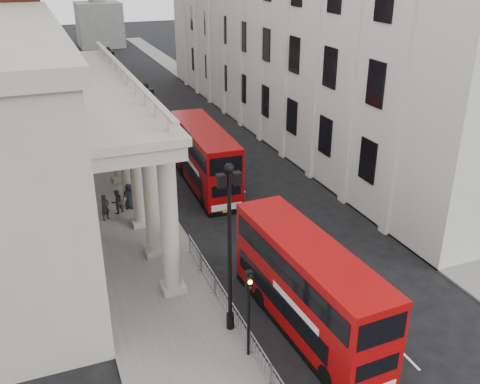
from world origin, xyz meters
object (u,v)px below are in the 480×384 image
(bus_far, at_px, (205,157))
(pedestrian_a, at_px, (105,207))
(bus_near, at_px, (308,286))
(traffic_light, at_px, (249,298))
(pedestrian_b, at_px, (117,202))
(lamp_post_north, at_px, (111,85))
(pedestrian_c, at_px, (129,196))
(lamp_post_mid, at_px, (149,134))
(lamp_post_south, at_px, (229,239))

(bus_far, height_order, pedestrian_a, bus_far)
(bus_near, xyz_separation_m, pedestrian_a, (-7.12, 14.68, -1.35))
(traffic_light, bearing_deg, pedestrian_b, 100.30)
(traffic_light, distance_m, pedestrian_b, 16.65)
(lamp_post_north, distance_m, pedestrian_a, 19.23)
(pedestrian_a, distance_m, pedestrian_c, 2.16)
(bus_near, height_order, bus_far, bus_far)
(lamp_post_north, height_order, traffic_light, lamp_post_north)
(bus_far, bearing_deg, lamp_post_mid, -168.26)
(traffic_light, bearing_deg, bus_far, 77.59)
(pedestrian_a, bearing_deg, lamp_post_south, -104.76)
(lamp_post_mid, height_order, bus_far, lamp_post_mid)
(pedestrian_b, bearing_deg, traffic_light, 76.17)
(traffic_light, bearing_deg, lamp_post_north, 90.17)
(bus_near, xyz_separation_m, pedestrian_b, (-6.24, 15.36, -1.39))
(lamp_post_south, bearing_deg, pedestrian_c, 97.45)
(lamp_post_mid, bearing_deg, lamp_post_north, 90.00)
(lamp_post_south, relative_size, bus_far, 0.77)
(traffic_light, bearing_deg, lamp_post_south, 92.84)
(lamp_post_south, xyz_separation_m, lamp_post_mid, (0.00, 16.00, 0.00))
(lamp_post_north, xyz_separation_m, pedestrian_b, (-2.85, -17.77, -3.94))
(lamp_post_south, distance_m, pedestrian_b, 15.04)
(lamp_post_north, bearing_deg, bus_near, -84.16)
(traffic_light, xyz_separation_m, pedestrian_a, (-3.83, 15.57, -2.10))
(bus_near, distance_m, pedestrian_a, 16.37)
(lamp_post_south, bearing_deg, bus_near, -18.46)
(bus_near, bearing_deg, bus_far, 84.45)
(lamp_post_south, xyz_separation_m, traffic_light, (0.10, -2.02, -1.80))
(lamp_post_south, relative_size, bus_near, 0.79)
(lamp_post_north, height_order, pedestrian_a, lamp_post_north)
(lamp_post_south, bearing_deg, lamp_post_mid, 90.00)
(lamp_post_north, relative_size, traffic_light, 1.93)
(lamp_post_south, xyz_separation_m, bus_far, (4.22, 16.69, -2.50))
(lamp_post_mid, distance_m, bus_far, 4.95)
(traffic_light, distance_m, pedestrian_c, 16.99)
(bus_near, bearing_deg, pedestrian_c, 105.64)
(traffic_light, relative_size, pedestrian_b, 2.53)
(pedestrian_a, bearing_deg, lamp_post_north, 48.38)
(bus_near, relative_size, bus_far, 0.98)
(lamp_post_mid, distance_m, lamp_post_north, 16.00)
(lamp_post_south, relative_size, lamp_post_north, 1.00)
(bus_far, height_order, pedestrian_b, bus_far)
(lamp_post_south, xyz_separation_m, pedestrian_a, (-3.73, 13.55, -3.90))
(lamp_post_north, relative_size, pedestrian_a, 4.68)
(bus_near, xyz_separation_m, pedestrian_c, (-5.31, 15.85, -1.34))
(traffic_light, height_order, pedestrian_c, traffic_light)
(bus_far, height_order, pedestrian_c, bus_far)
(lamp_post_north, height_order, bus_near, lamp_post_north)
(lamp_post_north, bearing_deg, pedestrian_a, -101.44)
(pedestrian_a, height_order, pedestrian_b, pedestrian_a)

